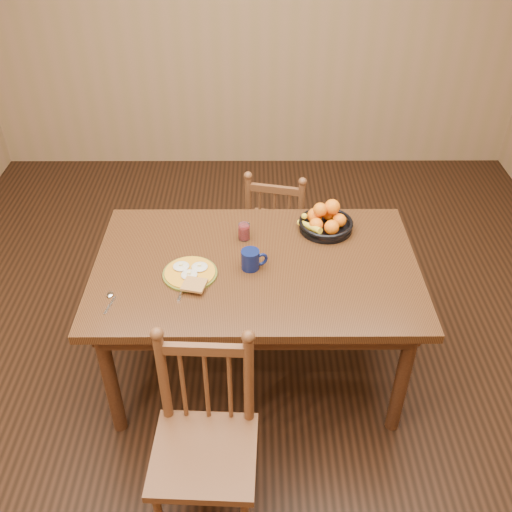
{
  "coord_description": "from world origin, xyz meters",
  "views": [
    {
      "loc": [
        -0.01,
        -2.21,
        2.49
      ],
      "look_at": [
        0.0,
        0.0,
        0.8
      ],
      "focal_mm": 40.0,
      "sensor_mm": 36.0,
      "label": 1
    }
  ],
  "objects_px": {
    "dining_table": "(256,277)",
    "coffee_mug": "(251,259)",
    "chair_far": "(277,229)",
    "chair_near": "(205,444)",
    "fruit_bowl": "(325,221)",
    "breakfast_plate": "(190,273)"
  },
  "relations": [
    {
      "from": "chair_near",
      "to": "breakfast_plate",
      "type": "bearing_deg",
      "value": 100.68
    },
    {
      "from": "dining_table",
      "to": "chair_far",
      "type": "xyz_separation_m",
      "value": [
        0.14,
        0.78,
        -0.25
      ]
    },
    {
      "from": "chair_far",
      "to": "fruit_bowl",
      "type": "xyz_separation_m",
      "value": [
        0.23,
        -0.48,
        0.38
      ]
    },
    {
      "from": "chair_near",
      "to": "coffee_mug",
      "type": "height_order",
      "value": "chair_near"
    },
    {
      "from": "dining_table",
      "to": "chair_far",
      "type": "height_order",
      "value": "chair_far"
    },
    {
      "from": "breakfast_plate",
      "to": "fruit_bowl",
      "type": "relative_size",
      "value": 1.03
    },
    {
      "from": "coffee_mug",
      "to": "breakfast_plate",
      "type": "bearing_deg",
      "value": -168.78
    },
    {
      "from": "chair_far",
      "to": "dining_table",
      "type": "bearing_deg",
      "value": 92.3
    },
    {
      "from": "chair_near",
      "to": "coffee_mug",
      "type": "bearing_deg",
      "value": 79.19
    },
    {
      "from": "breakfast_plate",
      "to": "chair_near",
      "type": "bearing_deg",
      "value": -81.97
    },
    {
      "from": "chair_far",
      "to": "chair_near",
      "type": "distance_m",
      "value": 1.64
    },
    {
      "from": "dining_table",
      "to": "coffee_mug",
      "type": "xyz_separation_m",
      "value": [
        -0.02,
        -0.03,
        0.14
      ]
    },
    {
      "from": "breakfast_plate",
      "to": "fruit_bowl",
      "type": "bearing_deg",
      "value": 29.59
    },
    {
      "from": "dining_table",
      "to": "fruit_bowl",
      "type": "relative_size",
      "value": 5.52
    },
    {
      "from": "dining_table",
      "to": "chair_far",
      "type": "distance_m",
      "value": 0.83
    },
    {
      "from": "chair_near",
      "to": "coffee_mug",
      "type": "distance_m",
      "value": 0.88
    },
    {
      "from": "dining_table",
      "to": "breakfast_plate",
      "type": "distance_m",
      "value": 0.34
    },
    {
      "from": "breakfast_plate",
      "to": "coffee_mug",
      "type": "height_order",
      "value": "coffee_mug"
    },
    {
      "from": "fruit_bowl",
      "to": "breakfast_plate",
      "type": "bearing_deg",
      "value": -150.41
    },
    {
      "from": "dining_table",
      "to": "chair_far",
      "type": "bearing_deg",
      "value": 79.84
    },
    {
      "from": "chair_far",
      "to": "coffee_mug",
      "type": "bearing_deg",
      "value": 91.07
    },
    {
      "from": "chair_far",
      "to": "chair_near",
      "type": "relative_size",
      "value": 0.92
    }
  ]
}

